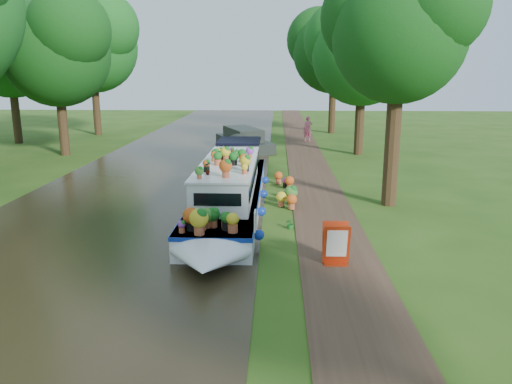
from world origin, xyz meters
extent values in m
plane|color=#284912|center=(0.00, 0.00, 0.00)|extent=(100.00, 100.00, 0.00)
cube|color=black|center=(-6.00, 0.00, 0.01)|extent=(10.00, 100.00, 0.02)
cube|color=#412B1E|center=(1.20, 0.00, 0.01)|extent=(2.20, 100.00, 0.03)
cube|color=white|center=(-2.25, 2.56, 0.40)|extent=(2.20, 12.00, 0.75)
cube|color=navy|center=(-2.25, 2.56, 0.71)|extent=(2.24, 12.04, 0.12)
cube|color=white|center=(-2.25, 1.76, 1.29)|extent=(1.80, 7.00, 1.05)
cube|color=white|center=(-2.25, 1.76, 1.85)|extent=(1.90, 7.10, 0.06)
cube|color=black|center=(-1.34, 1.76, 1.37)|extent=(0.03, 6.40, 0.38)
cube|color=black|center=(-3.16, 1.76, 1.37)|extent=(0.03, 6.40, 0.38)
cube|color=black|center=(-2.25, 6.86, 1.92)|extent=(1.90, 2.40, 0.10)
cube|color=white|center=(-1.10, -2.84, 1.07)|extent=(0.04, 0.45, 0.55)
imported|color=#15501A|center=(-2.67, -0.67, 2.09)|extent=(0.27, 0.27, 0.43)
imported|color=#15501A|center=(-2.15, 1.89, 2.09)|extent=(0.34, 0.34, 0.43)
cylinder|color=black|center=(3.80, 3.00, 2.27)|extent=(0.56, 0.56, 4.55)
sphere|color=#0E3911|center=(3.80, 3.00, 6.23)|extent=(4.80, 4.80, 4.80)
sphere|color=#0E3911|center=(4.76, 2.28, 7.19)|extent=(3.60, 3.60, 3.60)
sphere|color=#0E3911|center=(2.96, 3.84, 6.95)|extent=(3.84, 3.84, 3.84)
cylinder|color=black|center=(4.50, 15.00, 1.92)|extent=(0.56, 0.56, 3.85)
sphere|color=#15501A|center=(4.50, 15.00, 5.95)|extent=(6.00, 6.00, 6.00)
sphere|color=#15501A|center=(5.70, 14.10, 7.15)|extent=(4.50, 4.50, 4.50)
sphere|color=#15501A|center=(3.45, 16.05, 6.85)|extent=(4.80, 4.80, 4.80)
cylinder|color=black|center=(4.00, 26.00, 2.10)|extent=(0.56, 0.56, 4.20)
sphere|color=#0E3911|center=(4.00, 26.00, 6.51)|extent=(6.60, 6.60, 6.60)
sphere|color=#0E3911|center=(5.32, 25.01, 7.83)|extent=(4.95, 4.95, 4.95)
sphere|color=#0E3911|center=(2.85, 27.16, 7.50)|extent=(5.28, 5.28, 5.28)
cylinder|color=black|center=(-13.50, 14.00, 1.92)|extent=(0.56, 0.56, 3.85)
sphere|color=#0E3911|center=(-13.50, 14.00, 6.02)|extent=(6.20, 6.20, 6.20)
sphere|color=#0E3911|center=(-12.26, 13.07, 7.26)|extent=(4.65, 4.65, 4.65)
sphere|color=#0E3911|center=(-14.59, 15.09, 6.95)|extent=(4.96, 4.96, 4.96)
cylinder|color=black|center=(-15.00, 24.00, 2.19)|extent=(0.56, 0.56, 4.38)
sphere|color=#15501A|center=(-15.00, 24.00, 6.82)|extent=(7.00, 7.00, 7.00)
sphere|color=#15501A|center=(-13.60, 22.95, 8.23)|extent=(5.25, 5.25, 5.25)
sphere|color=#15501A|center=(-16.23, 25.23, 7.88)|extent=(5.60, 5.60, 5.60)
cylinder|color=black|center=(-19.00, 19.00, 2.10)|extent=(0.56, 0.56, 4.20)
sphere|color=#15501A|center=(-19.00, 19.00, 6.58)|extent=(6.80, 6.80, 6.80)
sphere|color=#15501A|center=(-17.64, 17.98, 7.94)|extent=(5.10, 5.10, 5.10)
cube|color=black|center=(-2.73, 17.10, 0.35)|extent=(4.35, 6.82, 0.65)
cube|color=black|center=(-2.73, 16.56, 1.05)|extent=(2.93, 4.14, 0.76)
cube|color=#A2250B|center=(1.06, -3.21, 0.05)|extent=(0.62, 0.51, 0.03)
cube|color=#A2250B|center=(1.06, -3.34, 0.59)|extent=(0.70, 0.29, 1.10)
cube|color=#A2250B|center=(1.06, -3.08, 0.59)|extent=(0.70, 0.29, 1.10)
cube|color=white|center=(1.06, -3.39, 0.64)|extent=(0.54, 0.19, 0.77)
imported|color=#DC5A85|center=(1.73, 20.69, 0.93)|extent=(0.71, 0.51, 1.80)
imported|color=#206B24|center=(-0.05, -0.16, 0.18)|extent=(0.40, 0.38, 0.37)
camera|label=1|loc=(-0.53, -15.79, 5.03)|focal=35.00mm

